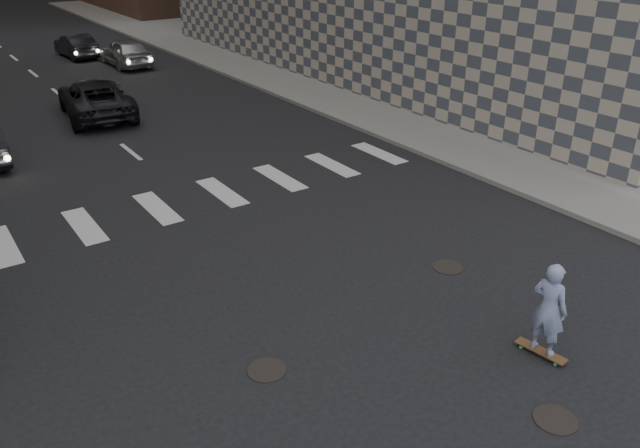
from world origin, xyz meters
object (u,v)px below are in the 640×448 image
Objects in this scene: traffic_car_b at (91,95)px; traffic_car_d at (125,52)px; traffic_car_c at (96,98)px; skateboarder at (549,309)px; traffic_car_e at (76,46)px.

traffic_car_d is (4.20, 7.95, 0.10)m from traffic_car_b.
traffic_car_d is (4.30, 8.98, 0.01)m from traffic_car_c.
traffic_car_c is 1.20× the size of traffic_car_d.
skateboarder reaches higher than traffic_car_e.
traffic_car_d reaches higher than traffic_car_e.
traffic_car_c is (-1.99, 20.31, -0.27)m from skateboarder.
traffic_car_e is at bearing -69.28° from traffic_car_d.
skateboarder is at bearing 97.12° from traffic_car_b.
traffic_car_b is 1.01× the size of traffic_car_d.
traffic_car_d is at bearing -115.79° from traffic_car_b.
traffic_car_d reaches higher than traffic_car_c.
traffic_car_d is (2.31, 29.28, -0.25)m from skateboarder.
skateboarder is 0.43× the size of traffic_car_b.
traffic_car_e is at bearing -100.34° from traffic_car_b.
traffic_car_e is at bearing -94.84° from traffic_car_c.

